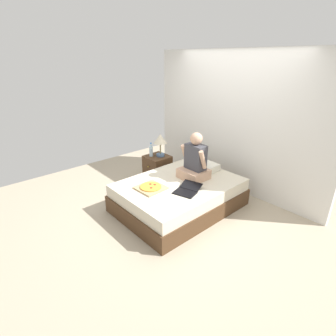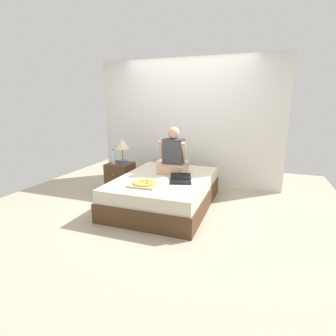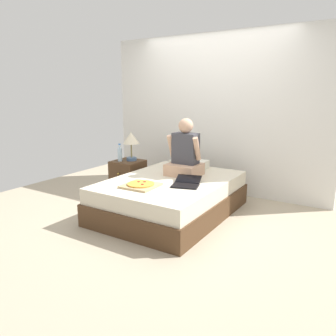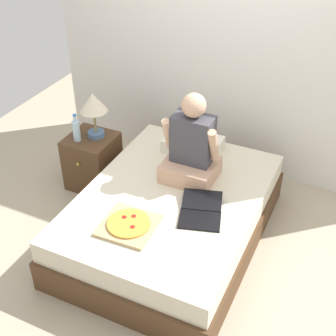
{
  "view_description": "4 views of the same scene",
  "coord_description": "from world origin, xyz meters",
  "px_view_note": "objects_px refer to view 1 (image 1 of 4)",
  "views": [
    {
      "loc": [
        2.75,
        -2.68,
        2.36
      ],
      "look_at": [
        -0.14,
        -0.12,
        0.72
      ],
      "focal_mm": 28.0,
      "sensor_mm": 36.0,
      "label": 1
    },
    {
      "loc": [
        1.42,
        -3.8,
        1.64
      ],
      "look_at": [
        0.08,
        -0.06,
        0.65
      ],
      "focal_mm": 28.0,
      "sensor_mm": 36.0,
      "label": 2
    },
    {
      "loc": [
        2.19,
        -3.56,
        1.6
      ],
      "look_at": [
        0.08,
        -0.2,
        0.68
      ],
      "focal_mm": 35.0,
      "sensor_mm": 36.0,
      "label": 3
    },
    {
      "loc": [
        1.26,
        -2.74,
        2.87
      ],
      "look_at": [
        0.02,
        -0.1,
        0.82
      ],
      "focal_mm": 50.0,
      "sensor_mm": 36.0,
      "label": 4
    }
  ],
  "objects_px": {
    "person_seated": "(195,162)",
    "lamp_on_left_nightstand": "(160,140)",
    "bed": "(179,195)",
    "water_bottle": "(151,151)",
    "pizza_box": "(151,188)",
    "nightstand_left": "(157,169)",
    "laptop": "(187,190)"
  },
  "relations": [
    {
      "from": "person_seated",
      "to": "lamp_on_left_nightstand",
      "type": "bearing_deg",
      "value": 172.83
    },
    {
      "from": "bed",
      "to": "person_seated",
      "type": "relative_size",
      "value": 2.52
    },
    {
      "from": "water_bottle",
      "to": "pizza_box",
      "type": "distance_m",
      "value": 1.28
    },
    {
      "from": "nightstand_left",
      "to": "person_seated",
      "type": "bearing_deg",
      "value": -4.28
    },
    {
      "from": "laptop",
      "to": "pizza_box",
      "type": "distance_m",
      "value": 0.56
    },
    {
      "from": "water_bottle",
      "to": "pizza_box",
      "type": "height_order",
      "value": "water_bottle"
    },
    {
      "from": "nightstand_left",
      "to": "person_seated",
      "type": "distance_m",
      "value": 1.19
    },
    {
      "from": "laptop",
      "to": "bed",
      "type": "bearing_deg",
      "value": 155.65
    },
    {
      "from": "laptop",
      "to": "pizza_box",
      "type": "relative_size",
      "value": 1.17
    },
    {
      "from": "bed",
      "to": "pizza_box",
      "type": "xyz_separation_m",
      "value": [
        -0.13,
        -0.49,
        0.26
      ]
    },
    {
      "from": "lamp_on_left_nightstand",
      "to": "person_seated",
      "type": "distance_m",
      "value": 1.05
    },
    {
      "from": "laptop",
      "to": "lamp_on_left_nightstand",
      "type": "bearing_deg",
      "value": 156.24
    },
    {
      "from": "person_seated",
      "to": "laptop",
      "type": "relative_size",
      "value": 1.6
    },
    {
      "from": "laptop",
      "to": "pizza_box",
      "type": "height_order",
      "value": "laptop"
    },
    {
      "from": "water_bottle",
      "to": "person_seated",
      "type": "bearing_deg",
      "value": 0.45
    },
    {
      "from": "nightstand_left",
      "to": "pizza_box",
      "type": "height_order",
      "value": "nightstand_left"
    },
    {
      "from": "bed",
      "to": "nightstand_left",
      "type": "bearing_deg",
      "value": 159.63
    },
    {
      "from": "nightstand_left",
      "to": "laptop",
      "type": "relative_size",
      "value": 1.12
    },
    {
      "from": "nightstand_left",
      "to": "laptop",
      "type": "xyz_separation_m",
      "value": [
        1.35,
        -0.53,
        0.23
      ]
    },
    {
      "from": "bed",
      "to": "nightstand_left",
      "type": "xyz_separation_m",
      "value": [
        -1.04,
        0.39,
        0.04
      ]
    },
    {
      "from": "water_bottle",
      "to": "laptop",
      "type": "height_order",
      "value": "water_bottle"
    },
    {
      "from": "nightstand_left",
      "to": "pizza_box",
      "type": "bearing_deg",
      "value": -43.96
    },
    {
      "from": "lamp_on_left_nightstand",
      "to": "pizza_box",
      "type": "distance_m",
      "value": 1.33
    },
    {
      "from": "nightstand_left",
      "to": "laptop",
      "type": "height_order",
      "value": "laptop"
    },
    {
      "from": "bed",
      "to": "water_bottle",
      "type": "xyz_separation_m",
      "value": [
        -1.12,
        0.3,
        0.42
      ]
    },
    {
      "from": "water_bottle",
      "to": "laptop",
      "type": "bearing_deg",
      "value": -16.98
    },
    {
      "from": "water_bottle",
      "to": "person_seated",
      "type": "xyz_separation_m",
      "value": [
        1.16,
        0.01,
        0.11
      ]
    },
    {
      "from": "water_bottle",
      "to": "pizza_box",
      "type": "xyz_separation_m",
      "value": [
        0.99,
        -0.79,
        -0.16
      ]
    },
    {
      "from": "lamp_on_left_nightstand",
      "to": "laptop",
      "type": "bearing_deg",
      "value": -23.76
    },
    {
      "from": "nightstand_left",
      "to": "pizza_box",
      "type": "distance_m",
      "value": 1.28
    },
    {
      "from": "nightstand_left",
      "to": "lamp_on_left_nightstand",
      "type": "relative_size",
      "value": 1.21
    },
    {
      "from": "water_bottle",
      "to": "bed",
      "type": "bearing_deg",
      "value": -14.81
    }
  ]
}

